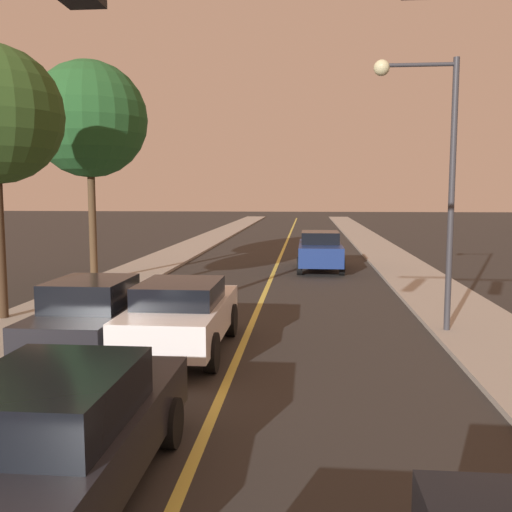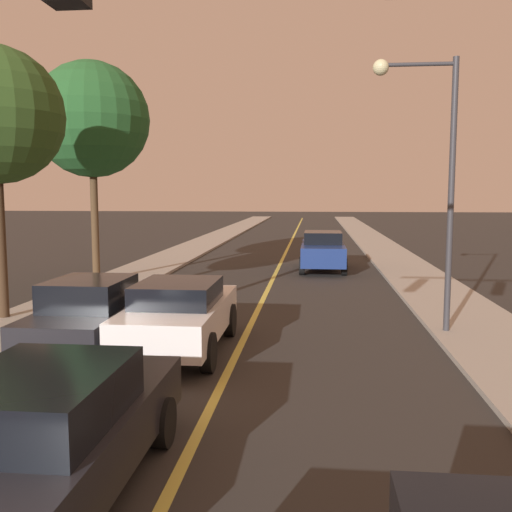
# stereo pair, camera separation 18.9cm
# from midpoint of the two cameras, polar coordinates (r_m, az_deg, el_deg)

# --- Properties ---
(road_surface) EXTENTS (8.58, 80.00, 0.01)m
(road_surface) POSITION_cam_midpoint_polar(r_m,az_deg,el_deg) (37.66, 3.59, 1.29)
(road_surface) COLOR #2D2B28
(road_surface) RESTS_ON ground
(sidewalk_left) EXTENTS (2.50, 80.00, 0.12)m
(sidewalk_left) POSITION_cam_midpoint_polar(r_m,az_deg,el_deg) (38.27, -4.72, 1.45)
(sidewalk_left) COLOR #9E998E
(sidewalk_left) RESTS_ON ground
(sidewalk_right) EXTENTS (2.50, 80.00, 0.12)m
(sidewalk_right) POSITION_cam_midpoint_polar(r_m,az_deg,el_deg) (37.85, 12.00, 1.28)
(sidewalk_right) COLOR #9E998E
(sidewalk_right) RESTS_ON ground
(car_near_lane_front) EXTENTS (1.87, 4.60, 1.50)m
(car_near_lane_front) POSITION_cam_midpoint_polar(r_m,az_deg,el_deg) (6.61, -19.26, -16.53)
(car_near_lane_front) COLOR black
(car_near_lane_front) RESTS_ON ground
(car_near_lane_second) EXTENTS (1.91, 4.36, 1.50)m
(car_near_lane_second) POSITION_cam_midpoint_polar(r_m,az_deg,el_deg) (11.97, -7.19, -5.76)
(car_near_lane_second) COLOR white
(car_near_lane_second) RESTS_ON ground
(car_outer_lane_second) EXTENTS (1.85, 4.21, 1.52)m
(car_outer_lane_second) POSITION_cam_midpoint_polar(r_m,az_deg,el_deg) (12.55, -15.63, -5.58)
(car_outer_lane_second) COLOR black
(car_outer_lane_second) RESTS_ON ground
(car_far_oncoming) EXTENTS (1.91, 4.66, 1.65)m
(car_far_oncoming) POSITION_cam_midpoint_polar(r_m,az_deg,el_deg) (24.47, 6.90, 0.56)
(car_far_oncoming) COLOR navy
(car_far_oncoming) RESTS_ON ground
(traffic_signal_mast) EXTENTS (6.16, 0.42, 6.02)m
(traffic_signal_mast) POSITION_cam_midpoint_polar(r_m,az_deg,el_deg) (4.97, 20.69, 19.83)
(traffic_signal_mast) COLOR #333338
(traffic_signal_mast) RESTS_ON ground
(streetlamp_right) EXTENTS (1.89, 0.36, 6.17)m
(streetlamp_right) POSITION_cam_midpoint_polar(r_m,az_deg,el_deg) (13.66, 17.46, 9.69)
(streetlamp_right) COLOR #333338
(streetlamp_right) RESTS_ON ground
(tree_left_far) EXTENTS (4.07, 4.07, 7.80)m
(tree_left_far) POSITION_cam_midpoint_polar(r_m,az_deg,el_deg) (21.50, -15.86, 12.94)
(tree_left_far) COLOR #4C3823
(tree_left_far) RESTS_ON ground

